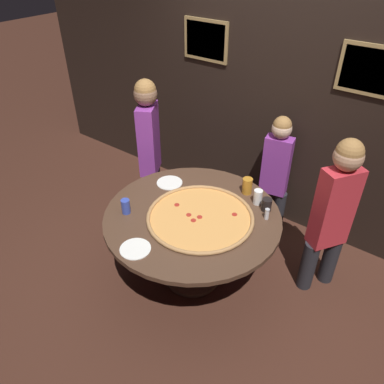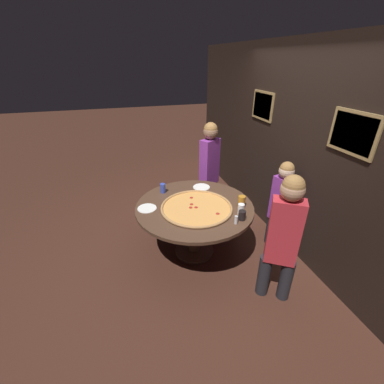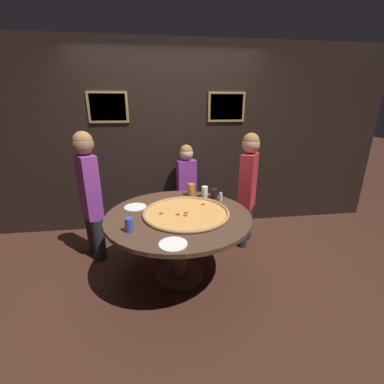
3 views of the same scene
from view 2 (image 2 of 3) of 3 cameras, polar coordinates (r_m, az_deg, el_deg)
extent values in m
plane|color=#422319|center=(3.63, 0.52, -13.04)|extent=(24.00, 24.00, 0.00)
cube|color=black|center=(3.57, 21.72, 8.25)|extent=(6.40, 0.06, 2.60)
cube|color=#9E7F4C|center=(4.08, 15.44, 18.01)|extent=(0.52, 0.02, 0.40)
cube|color=slate|center=(4.07, 15.37, 18.01)|extent=(0.46, 0.01, 0.34)
cube|color=#9E7F4C|center=(2.87, 32.19, 11.03)|extent=(0.52, 0.02, 0.40)
cube|color=slate|center=(2.87, 32.11, 11.03)|extent=(0.46, 0.01, 0.34)
cylinder|color=#4C3323|center=(3.21, 0.57, -3.26)|extent=(1.47, 1.47, 0.04)
cylinder|color=#4C3323|center=(3.42, 0.54, -8.59)|extent=(0.16, 0.16, 0.70)
cylinder|color=#4C3323|center=(3.62, 0.52, -12.80)|extent=(0.52, 0.52, 0.04)
cylinder|color=#E0994C|center=(3.13, 0.94, -3.58)|extent=(0.84, 0.84, 0.01)
torus|color=#B27F4C|center=(3.13, 0.94, -3.42)|extent=(0.88, 0.88, 0.03)
cylinder|color=#A8281E|center=(3.34, -0.13, -1.28)|extent=(0.04, 0.04, 0.00)
cylinder|color=#A8281E|center=(3.02, 5.73, -4.81)|extent=(0.04, 0.04, 0.00)
cylinder|color=#A8281E|center=(3.13, 0.90, -3.44)|extent=(0.04, 0.04, 0.00)
cylinder|color=#A8281E|center=(3.13, -0.30, -3.47)|extent=(0.04, 0.04, 0.00)
cylinder|color=#A8281E|center=(3.19, -0.10, -2.74)|extent=(0.04, 0.04, 0.00)
cylinder|color=white|center=(3.05, 10.83, -3.78)|extent=(0.07, 0.07, 0.13)
cylinder|color=#BC7A23|center=(3.19, 10.94, -2.10)|extent=(0.09, 0.09, 0.15)
cylinder|color=#384CB7|center=(3.49, -6.49, 0.85)|extent=(0.07, 0.07, 0.13)
cylinder|color=black|center=(2.96, 11.06, -5.09)|extent=(0.08, 0.08, 0.11)
cylinder|color=white|center=(3.64, 2.11, 1.09)|extent=(0.24, 0.24, 0.01)
cylinder|color=white|center=(3.18, -9.95, -3.59)|extent=(0.23, 0.23, 0.01)
cylinder|color=silver|center=(2.88, 9.75, -6.22)|extent=(0.04, 0.04, 0.08)
cylinder|color=#B7B7BC|center=(2.86, 9.82, -5.41)|extent=(0.04, 0.04, 0.01)
cylinder|color=#232328|center=(4.32, 2.66, -1.54)|extent=(0.19, 0.19, 0.53)
cylinder|color=#232328|center=(4.48, 4.64, -0.46)|extent=(0.19, 0.19, 0.53)
cube|color=purple|center=(4.13, 3.93, 6.70)|extent=(0.30, 0.36, 0.74)
sphere|color=#8C664C|center=(3.99, 4.15, 13.18)|extent=(0.23, 0.23, 0.23)
sphere|color=#9E703D|center=(3.98, 4.17, 13.74)|extent=(0.21, 0.21, 0.21)
cylinder|color=#232328|center=(3.72, 19.04, -9.43)|extent=(0.14, 0.14, 0.44)
cylinder|color=#232328|center=(3.83, 16.96, -7.93)|extent=(0.14, 0.14, 0.44)
cube|color=purple|center=(3.50, 19.22, -1.69)|extent=(0.28, 0.19, 0.61)
sphere|color=beige|center=(3.33, 20.28, 4.35)|extent=(0.19, 0.19, 0.19)
sphere|color=#9E703D|center=(3.32, 20.38, 4.88)|extent=(0.17, 0.17, 0.17)
cylinder|color=#232328|center=(3.09, 20.09, -17.82)|extent=(0.19, 0.19, 0.51)
cylinder|color=#232328|center=(3.06, 15.67, -17.36)|extent=(0.19, 0.19, 0.51)
cube|color=red|center=(2.69, 19.76, -8.34)|extent=(0.30, 0.34, 0.71)
sphere|color=tan|center=(2.46, 21.47, 0.51)|extent=(0.22, 0.22, 0.22)
sphere|color=#9E703D|center=(2.44, 21.62, 1.31)|extent=(0.20, 0.20, 0.20)
camera|label=1|loc=(1.64, -67.43, 23.49)|focal=35.00mm
camera|label=3|loc=(3.25, -45.49, 9.47)|focal=24.00mm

